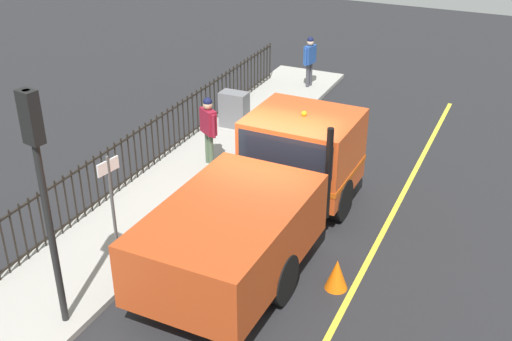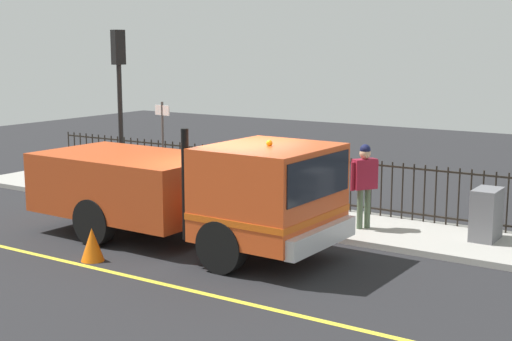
{
  "view_description": "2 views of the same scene",
  "coord_description": "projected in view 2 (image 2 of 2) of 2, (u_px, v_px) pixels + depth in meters",
  "views": [
    {
      "loc": [
        -4.91,
        11.18,
        7.6
      ],
      "look_at": [
        0.42,
        -0.37,
        1.03
      ],
      "focal_mm": 44.94,
      "sensor_mm": 36.0,
      "label": 1
    },
    {
      "loc": [
        -11.45,
        -8.11,
        4.01
      ],
      "look_at": [
        1.0,
        0.01,
        1.41
      ],
      "focal_mm": 50.58,
      "sensor_mm": 36.0,
      "label": 2
    }
  ],
  "objects": [
    {
      "name": "ground_plane",
      "position": [
        229.0,
        247.0,
        14.5
      ],
      "size": [
        44.5,
        44.5,
        0.0
      ],
      "primitive_type": "plane",
      "color": "#232326",
      "rests_on": "ground"
    },
    {
      "name": "worker_standing",
      "position": [
        364.0,
        177.0,
        15.29
      ],
      "size": [
        0.57,
        0.48,
        1.82
      ],
      "rotation": [
        0.0,
        0.0,
        2.55
      ],
      "color": "maroon",
      "rests_on": "sidewalk_slab"
    },
    {
      "name": "street_sign",
      "position": [
        163.0,
        142.0,
        17.28
      ],
      "size": [
        0.11,
        0.5,
        2.55
      ],
      "color": "#4C4C4C",
      "rests_on": "sidewalk_slab"
    },
    {
      "name": "traffic_cone",
      "position": [
        92.0,
        244.0,
        13.51
      ],
      "size": [
        0.44,
        0.44,
        0.63
      ],
      "primitive_type": "cone",
      "color": "orange",
      "rests_on": "ground"
    },
    {
      "name": "traffic_light_near",
      "position": [
        119.0,
        81.0,
        17.93
      ],
      "size": [
        0.33,
        0.26,
        4.25
      ],
      "rotation": [
        0.0,
        0.0,
        2.95
      ],
      "color": "black",
      "rests_on": "sidewalk_slab"
    },
    {
      "name": "lane_marking",
      "position": [
        146.0,
        280.0,
        12.44
      ],
      "size": [
        0.12,
        18.21,
        0.01
      ],
      "primitive_type": "cube",
      "color": "yellow",
      "rests_on": "ground"
    },
    {
      "name": "work_truck",
      "position": [
        198.0,
        187.0,
        14.28
      ],
      "size": [
        2.5,
        6.78,
        2.53
      ],
      "rotation": [
        0.0,
        0.0,
        3.12
      ],
      "color": "#D84C1E",
      "rests_on": "ground"
    },
    {
      "name": "iron_fence",
      "position": [
        317.0,
        181.0,
        17.4
      ],
      "size": [
        0.04,
        17.23,
        1.28
      ],
      "color": "black",
      "rests_on": "sidewalk_slab"
    },
    {
      "name": "utility_cabinet",
      "position": [
        486.0,
        214.0,
        14.49
      ],
      "size": [
        0.8,
        0.48,
        1.04
      ],
      "primitive_type": "cube",
      "color": "slate",
      "rests_on": "sidewalk_slab"
    },
    {
      "name": "sidewalk_slab",
      "position": [
        296.0,
        218.0,
        16.68
      ],
      "size": [
        2.46,
        20.23,
        0.12
      ],
      "primitive_type": "cube",
      "color": "#A3A099",
      "rests_on": "ground"
    }
  ]
}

